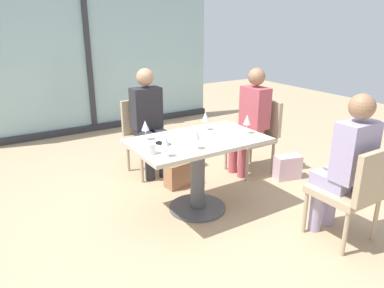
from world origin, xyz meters
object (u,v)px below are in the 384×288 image
object	(u,v)px
chair_front_right	(355,188)
wine_glass_3	(145,126)
person_front_right	(347,161)
handbag_1	(178,174)
dining_table_main	(198,159)
person_far_right	(251,116)
coffee_cup	(151,149)
wine_glass_0	(247,120)
chair_far_right	(257,131)
cell_phone_on_table	(162,144)
chair_near_window	(145,132)
person_near_window	(149,118)
wine_glass_4	(196,134)
wine_glass_1	(205,117)
wine_glass_2	(165,141)
handbag_0	(288,167)

from	to	relation	value
chair_front_right	wine_glass_3	size ratio (longest dim) A/B	4.70
person_front_right	handbag_1	distance (m)	1.81
dining_table_main	person_far_right	distance (m)	1.14
person_front_right	coffee_cup	size ratio (longest dim) A/B	14.00
dining_table_main	wine_glass_0	distance (m)	0.61
person_far_right	coffee_cup	world-z (taller)	person_far_right
dining_table_main	coffee_cup	distance (m)	0.61
chair_front_right	wine_glass_0	world-z (taller)	wine_glass_0
dining_table_main	chair_far_right	size ratio (longest dim) A/B	1.44
dining_table_main	person_front_right	bearing A→B (deg)	-53.66
wine_glass_0	cell_phone_on_table	bearing A→B (deg)	170.00
chair_near_window	person_far_right	distance (m)	1.26
person_near_window	wine_glass_4	xyz separation A→B (m)	(-0.16, -1.26, 0.16)
chair_front_right	wine_glass_4	world-z (taller)	wine_glass_4
person_near_window	dining_table_main	bearing A→B (deg)	-90.00
person_far_right	person_front_right	size ratio (longest dim) A/B	1.00
person_front_right	wine_glass_1	size ratio (longest dim) A/B	6.81
wine_glass_2	coffee_cup	xyz separation A→B (m)	(-0.07, 0.12, -0.09)
person_front_right	wine_glass_2	xyz separation A→B (m)	(-1.23, 0.80, 0.16)
wine_glass_4	wine_glass_0	bearing A→B (deg)	9.71
chair_near_window	handbag_0	xyz separation A→B (m)	(1.29, -1.11, -0.36)
chair_near_window	chair_front_right	world-z (taller)	same
wine_glass_1	wine_glass_4	xyz separation A→B (m)	(-0.39, -0.42, 0.00)
handbag_1	wine_glass_4	bearing A→B (deg)	-116.72
cell_phone_on_table	person_far_right	bearing A→B (deg)	-8.07
handbag_0	wine_glass_4	bearing A→B (deg)	-154.86
wine_glass_1	cell_phone_on_table	bearing A→B (deg)	-164.30
chair_far_right	person_front_right	xyz separation A→B (m)	(-0.38, -1.49, 0.20)
person_far_right	person_near_window	world-z (taller)	same
wine_glass_1	handbag_1	size ratio (longest dim) A/B	0.62
handbag_0	person_near_window	bearing A→B (deg)	157.13
person_front_right	chair_front_right	bearing A→B (deg)	-90.00
wine_glass_2	coffee_cup	bearing A→B (deg)	120.91
wine_glass_2	wine_glass_3	distance (m)	0.48
chair_near_window	cell_phone_on_table	distance (m)	1.18
handbag_1	wine_glass_3	bearing A→B (deg)	-156.90
wine_glass_2	wine_glass_4	bearing A→B (deg)	4.23
person_front_right	wine_glass_4	world-z (taller)	person_front_right
wine_glass_2	handbag_1	size ratio (longest dim) A/B	0.62
chair_far_right	chair_front_right	size ratio (longest dim) A/B	1.00
wine_glass_1	person_near_window	bearing A→B (deg)	104.93
wine_glass_2	handbag_1	world-z (taller)	wine_glass_2
wine_glass_3	handbag_1	world-z (taller)	wine_glass_3
person_front_right	handbag_0	xyz separation A→B (m)	(0.52, 1.09, -0.56)
chair_front_right	cell_phone_on_table	bearing A→B (deg)	133.03
wine_glass_0	handbag_1	bearing A→B (deg)	121.31
person_far_right	person_near_window	bearing A→B (deg)	150.27
dining_table_main	wine_glass_1	world-z (taller)	wine_glass_1
wine_glass_1	wine_glass_2	xyz separation A→B (m)	(-0.69, -0.45, 0.00)
person_near_window	person_front_right	size ratio (longest dim) A/B	1.00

